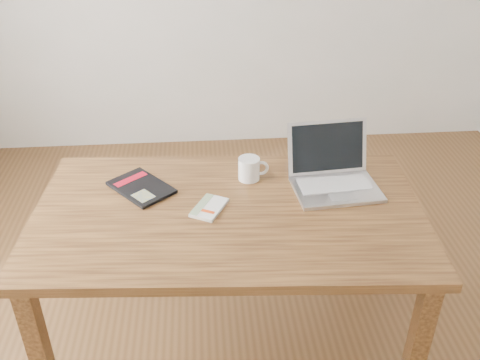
{
  "coord_description": "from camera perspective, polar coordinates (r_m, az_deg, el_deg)",
  "views": [
    {
      "loc": [
        -0.27,
        -1.79,
        1.95
      ],
      "look_at": [
        -0.13,
        -0.0,
        0.85
      ],
      "focal_mm": 40.0,
      "sensor_mm": 36.0,
      "label": 1
    }
  ],
  "objects": [
    {
      "name": "black_guidebook",
      "position": [
        2.28,
        -10.5,
        -0.76
      ],
      "size": [
        0.31,
        0.32,
        0.01
      ],
      "rotation": [
        0.0,
        0.0,
        0.7
      ],
      "color": "black",
      "rests_on": "desk"
    },
    {
      "name": "desk",
      "position": [
        2.16,
        -1.2,
        -5.18
      ],
      "size": [
        1.59,
        0.97,
        0.75
      ],
      "rotation": [
        0.0,
        0.0,
        -0.06
      ],
      "color": "brown",
      "rests_on": "ground"
    },
    {
      "name": "room",
      "position": [
        1.9,
        1.87,
        13.2
      ],
      "size": [
        4.04,
        4.04,
        2.7
      ],
      "color": "brown",
      "rests_on": "ground"
    },
    {
      "name": "white_guidebook",
      "position": [
        2.12,
        -3.31,
        -2.95
      ],
      "size": [
        0.16,
        0.19,
        0.01
      ],
      "rotation": [
        0.0,
        0.0,
        -0.48
      ],
      "color": "silver",
      "rests_on": "desk"
    },
    {
      "name": "laptop",
      "position": [
        2.28,
        9.9,
        0.65
      ],
      "size": [
        0.37,
        0.34,
        0.24
      ],
      "rotation": [
        0.0,
        0.0,
        0.09
      ],
      "color": "silver",
      "rests_on": "desk"
    },
    {
      "name": "coffee_mug",
      "position": [
        2.28,
        1.05,
        1.25
      ],
      "size": [
        0.13,
        0.09,
        0.1
      ],
      "rotation": [
        0.0,
        0.0,
        0.02
      ],
      "color": "white",
      "rests_on": "desk"
    }
  ]
}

